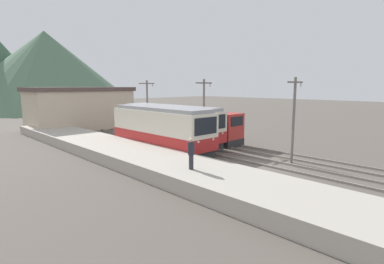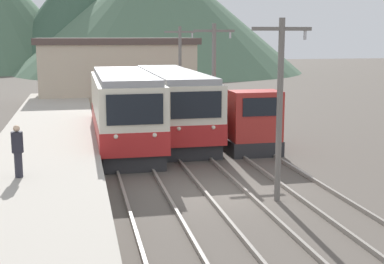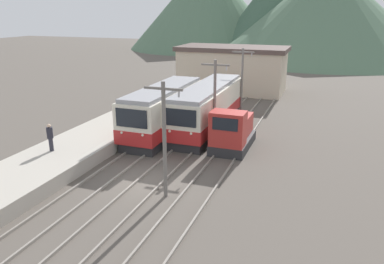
{
  "view_description": "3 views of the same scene",
  "coord_description": "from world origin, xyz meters",
  "px_view_note": "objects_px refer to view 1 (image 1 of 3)",
  "views": [
    {
      "loc": [
        -17.98,
        -11.29,
        5.47
      ],
      "look_at": [
        -1.39,
        5.84,
        1.78
      ],
      "focal_mm": 28.0,
      "sensor_mm": 36.0,
      "label": 1
    },
    {
      "loc": [
        -4.76,
        -17.64,
        5.52
      ],
      "look_at": [
        0.1,
        5.04,
        1.3
      ],
      "focal_mm": 50.0,
      "sensor_mm": 36.0,
      "label": 2
    },
    {
      "loc": [
        8.99,
        -17.29,
        9.27
      ],
      "look_at": [
        0.83,
        5.2,
        1.47
      ],
      "focal_mm": 35.0,
      "sensor_mm": 36.0,
      "label": 3
    }
  ],
  "objects_px": {
    "commuter_train_left": "(161,131)",
    "catenary_mast_far": "(147,105)",
    "commuter_train_center": "(169,126)",
    "person_on_platform": "(191,152)",
    "catenary_mast_mid": "(204,109)",
    "catenary_mast_near": "(294,116)",
    "shunting_locomotive": "(219,132)"
  },
  "relations": [
    {
      "from": "commuter_train_left",
      "to": "catenary_mast_far",
      "type": "relative_size",
      "value": 1.72
    },
    {
      "from": "commuter_train_center",
      "to": "person_on_platform",
      "type": "height_order",
      "value": "commuter_train_center"
    },
    {
      "from": "commuter_train_left",
      "to": "commuter_train_center",
      "type": "height_order",
      "value": "commuter_train_left"
    },
    {
      "from": "commuter_train_center",
      "to": "catenary_mast_mid",
      "type": "bearing_deg",
      "value": -64.57
    },
    {
      "from": "commuter_train_left",
      "to": "catenary_mast_mid",
      "type": "relative_size",
      "value": 1.72
    },
    {
      "from": "catenary_mast_near",
      "to": "person_on_platform",
      "type": "xyz_separation_m",
      "value": [
        -8.49,
        1.58,
        -1.51
      ]
    },
    {
      "from": "commuter_train_left",
      "to": "person_on_platform",
      "type": "distance_m",
      "value": 9.01
    },
    {
      "from": "commuter_train_center",
      "to": "catenary_mast_near",
      "type": "height_order",
      "value": "catenary_mast_near"
    },
    {
      "from": "commuter_train_left",
      "to": "shunting_locomotive",
      "type": "relative_size",
      "value": 2.22
    },
    {
      "from": "commuter_train_center",
      "to": "person_on_platform",
      "type": "distance_m",
      "value": 12.45
    },
    {
      "from": "catenary_mast_mid",
      "to": "person_on_platform",
      "type": "height_order",
      "value": "catenary_mast_mid"
    },
    {
      "from": "commuter_train_left",
      "to": "commuter_train_center",
      "type": "xyz_separation_m",
      "value": [
        2.8,
        2.33,
        -0.05
      ]
    },
    {
      "from": "commuter_train_left",
      "to": "catenary_mast_near",
      "type": "relative_size",
      "value": 1.72
    },
    {
      "from": "catenary_mast_mid",
      "to": "catenary_mast_far",
      "type": "bearing_deg",
      "value": 90.0
    },
    {
      "from": "shunting_locomotive",
      "to": "catenary_mast_near",
      "type": "bearing_deg",
      "value": -100.36
    },
    {
      "from": "commuter_train_center",
      "to": "catenary_mast_mid",
      "type": "height_order",
      "value": "catenary_mast_mid"
    },
    {
      "from": "catenary_mast_mid",
      "to": "person_on_platform",
      "type": "relative_size",
      "value": 3.46
    },
    {
      "from": "commuter_train_center",
      "to": "catenary_mast_far",
      "type": "height_order",
      "value": "catenary_mast_far"
    },
    {
      "from": "catenary_mast_near",
      "to": "commuter_train_left",
      "type": "bearing_deg",
      "value": 114.27
    },
    {
      "from": "commuter_train_left",
      "to": "shunting_locomotive",
      "type": "bearing_deg",
      "value": -13.59
    },
    {
      "from": "shunting_locomotive",
      "to": "catenary_mast_far",
      "type": "height_order",
      "value": "catenary_mast_far"
    },
    {
      "from": "catenary_mast_near",
      "to": "catenary_mast_far",
      "type": "height_order",
      "value": "same"
    },
    {
      "from": "shunting_locomotive",
      "to": "person_on_platform",
      "type": "bearing_deg",
      "value": -146.61
    },
    {
      "from": "commuter_train_center",
      "to": "person_on_platform",
      "type": "xyz_separation_m",
      "value": [
        -6.98,
        -10.31,
        0.14
      ]
    },
    {
      "from": "catenary_mast_near",
      "to": "person_on_platform",
      "type": "height_order",
      "value": "catenary_mast_near"
    },
    {
      "from": "commuter_train_left",
      "to": "commuter_train_center",
      "type": "bearing_deg",
      "value": 39.82
    },
    {
      "from": "shunting_locomotive",
      "to": "catenary_mast_far",
      "type": "bearing_deg",
      "value": 99.13
    },
    {
      "from": "catenary_mast_near",
      "to": "catenary_mast_far",
      "type": "bearing_deg",
      "value": 90.0
    },
    {
      "from": "catenary_mast_mid",
      "to": "catenary_mast_far",
      "type": "relative_size",
      "value": 1.0
    },
    {
      "from": "commuter_train_left",
      "to": "catenary_mast_far",
      "type": "distance_m",
      "value": 9.12
    },
    {
      "from": "catenary_mast_near",
      "to": "shunting_locomotive",
      "type": "bearing_deg",
      "value": 79.64
    },
    {
      "from": "catenary_mast_mid",
      "to": "shunting_locomotive",
      "type": "bearing_deg",
      "value": -20.67
    }
  ]
}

